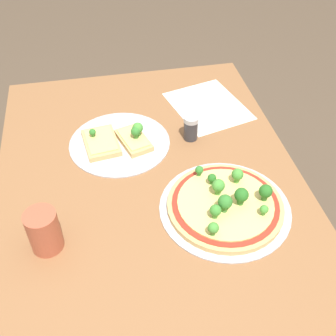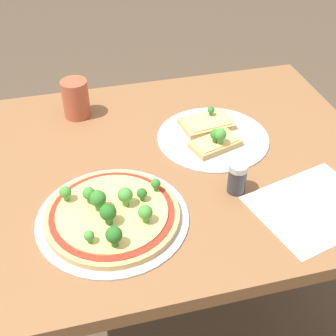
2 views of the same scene
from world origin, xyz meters
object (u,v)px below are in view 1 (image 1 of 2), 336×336
Objects in this scene: pizza_tray_whole at (226,204)px; condiment_shaker at (191,128)px; dining_table at (150,198)px; drinking_cup at (44,231)px; pizza_tray_slice at (118,141)px.

pizza_tray_whole is 4.26× the size of condiment_shaker.
drinking_cup is at bearing -53.44° from dining_table.
dining_table is at bearing -134.86° from pizza_tray_whole.
pizza_tray_whole is 0.38m from pizza_tray_slice.
drinking_cup reaches higher than dining_table.
pizza_tray_slice is at bearing 149.15° from drinking_cup.
dining_table is 0.24m from condiment_shaker.
dining_table is 0.37m from drinking_cup.
drinking_cup is (0.20, -0.27, 0.16)m from dining_table.
drinking_cup reaches higher than pizza_tray_whole.
condiment_shaker is at bearing 129.54° from dining_table.
condiment_shaker is at bearing 127.65° from drinking_cup.
drinking_cup reaches higher than pizza_tray_slice.
dining_table is 3.20× the size of pizza_tray_whole.
pizza_tray_whole reaches higher than dining_table.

